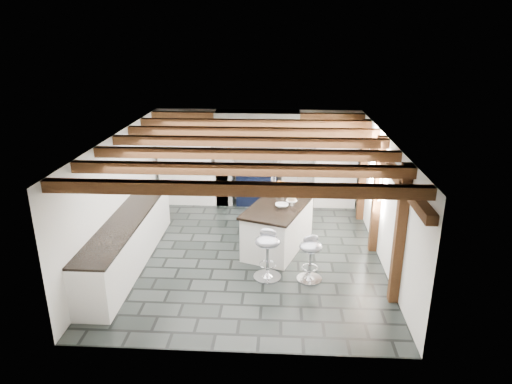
# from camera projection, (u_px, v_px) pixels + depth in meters

# --- Properties ---
(ground) EXTENTS (6.00, 6.00, 0.00)m
(ground) POSITION_uv_depth(u_px,v_px,m) (250.00, 251.00, 9.00)
(ground) COLOR black
(ground) RESTS_ON ground
(room_shell) EXTENTS (6.00, 6.03, 6.00)m
(room_shell) POSITION_uv_depth(u_px,v_px,m) (226.00, 177.00, 10.01)
(room_shell) COLOR white
(room_shell) RESTS_ON ground
(range_cooker) EXTENTS (1.00, 0.63, 0.99)m
(range_cooker) POSITION_uv_depth(u_px,v_px,m) (257.00, 185.00, 11.36)
(range_cooker) COLOR black
(range_cooker) RESTS_ON ground
(kitchen_island) EXTENTS (1.52, 2.05, 1.21)m
(kitchen_island) POSITION_uv_depth(u_px,v_px,m) (278.00, 225.00, 9.03)
(kitchen_island) COLOR white
(kitchen_island) RESTS_ON ground
(bar_stool_near) EXTENTS (0.53, 0.53, 0.82)m
(bar_stool_near) POSITION_uv_depth(u_px,v_px,m) (310.00, 253.00, 7.81)
(bar_stool_near) COLOR silver
(bar_stool_near) RESTS_ON ground
(bar_stool_far) EXTENTS (0.53, 0.53, 0.91)m
(bar_stool_far) POSITION_uv_depth(u_px,v_px,m) (268.00, 249.00, 7.86)
(bar_stool_far) COLOR silver
(bar_stool_far) RESTS_ON ground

